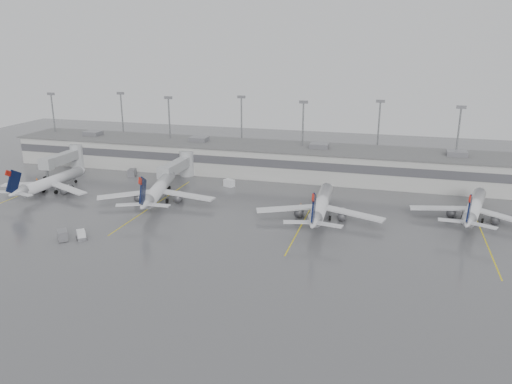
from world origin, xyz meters
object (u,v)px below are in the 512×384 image
(jet_mid_right, at_px, (321,205))
(baggage_tug, at_px, (81,236))
(jet_far_right, at_px, (474,208))
(jet_far_left, at_px, (50,182))
(jet_mid_left, at_px, (158,190))

(jet_mid_right, relative_size, baggage_tug, 9.62)
(jet_mid_right, bearing_deg, jet_far_right, 11.67)
(baggage_tug, bearing_deg, jet_mid_right, -11.11)
(jet_far_right, relative_size, baggage_tug, 8.94)
(jet_far_left, relative_size, jet_far_right, 0.98)
(jet_mid_left, height_order, baggage_tug, jet_mid_left)
(jet_far_right, bearing_deg, jet_mid_right, -153.36)
(jet_far_left, height_order, jet_mid_left, jet_mid_left)
(jet_mid_left, bearing_deg, baggage_tug, -111.91)
(jet_mid_left, xyz_separation_m, jet_far_right, (68.95, 6.45, -0.22))
(jet_mid_left, height_order, jet_far_right, jet_mid_left)
(jet_far_right, bearing_deg, baggage_tug, -143.89)
(jet_mid_left, relative_size, jet_mid_right, 1.00)
(jet_mid_left, distance_m, baggage_tug, 25.09)
(jet_far_left, xyz_separation_m, baggage_tug, (25.24, -24.42, -2.09))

